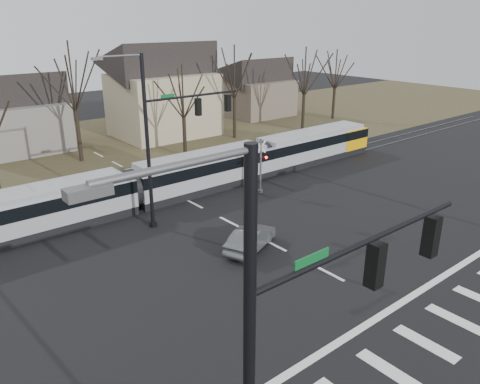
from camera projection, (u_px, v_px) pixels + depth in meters
ground at (361, 290)px, 21.89m from camera, size 140.00×140.00×0.00m
grass_verge at (90, 150)px, 45.15m from camera, size 140.00×28.00×0.01m
crosswalk at (442, 331)px, 18.98m from camera, size 27.00×2.60×0.01m
stop_line at (395, 307)px, 20.58m from camera, size 28.00×0.35×0.01m
lane_dashes at (178, 196)px, 33.52m from camera, size 0.18×30.00×0.01m
rail_pair at (180, 196)px, 33.36m from camera, size 90.00×1.52×0.06m
tram at (202, 170)px, 34.25m from camera, size 36.05×2.68×2.73m
sedan at (250, 239)px, 25.53m from camera, size 4.19×4.88×1.28m
signal_pole_near_left at (310, 349)px, 9.38m from camera, size 9.28×0.44×10.20m
signal_pole_far at (171, 131)px, 27.57m from camera, size 9.28×0.44×10.20m
rail_crossing_signal at (261, 168)px, 33.49m from camera, size 1.08×0.36×4.00m
tree_row at (134, 104)px, 40.23m from camera, size 59.20×7.20×10.00m
house_b at (17, 109)px, 43.72m from camera, size 8.64×7.56×7.65m
house_c at (163, 86)px, 49.39m from camera, size 10.80×8.64×10.10m
house_d at (257, 85)px, 60.16m from camera, size 8.64×7.56×7.65m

